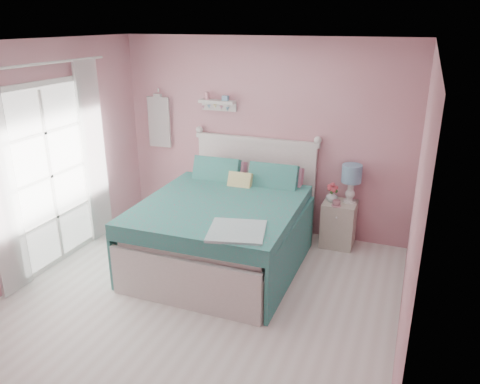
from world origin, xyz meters
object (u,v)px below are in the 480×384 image
Objects in this scene: table_lamp at (352,176)px; nightstand at (338,224)px; bed at (226,228)px; vase at (332,196)px; teacup at (336,203)px.

nightstand is at bearing -152.98° from table_lamp.
table_lamp is at bearing 34.60° from bed.
vase is at bearing -163.28° from table_lamp.
bed is 1.70m from table_lamp.
bed reaches higher than teacup.
bed is at bearing -144.04° from table_lamp.
nightstand is at bearing 79.48° from teacup.
table_lamp reaches higher than nightstand.
vase is at bearing -174.87° from nightstand.
teacup is (0.08, -0.13, -0.04)m from vase.
vase is at bearing 37.62° from bed.
bed reaches higher than nightstand.
vase reaches higher than nightstand.
nightstand is 0.65m from table_lamp.
teacup is at bearing -124.96° from table_lamp.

